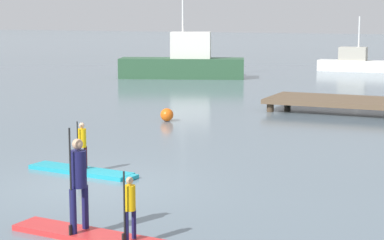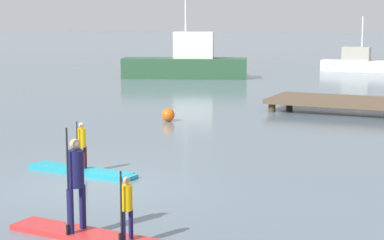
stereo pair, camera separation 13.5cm
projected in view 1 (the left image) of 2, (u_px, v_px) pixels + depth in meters
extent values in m
plane|color=slate|center=(93.00, 185.00, 15.80)|extent=(240.00, 240.00, 0.00)
cube|color=#1E9EB2|center=(81.00, 171.00, 17.01)|extent=(2.88, 0.88, 0.10)
cube|color=#1E9EB2|center=(130.00, 178.00, 16.30)|extent=(0.28, 0.45, 0.09)
cylinder|color=#4C1419|center=(86.00, 157.00, 17.02)|extent=(0.08, 0.08, 0.55)
cylinder|color=#4C1419|center=(79.00, 159.00, 16.82)|extent=(0.08, 0.08, 0.55)
cylinder|color=#F2B20C|center=(82.00, 138.00, 16.84)|extent=(0.22, 0.22, 0.45)
sphere|color=tan|center=(82.00, 125.00, 16.80)|extent=(0.13, 0.13, 0.13)
cylinder|color=black|center=(78.00, 146.00, 16.72)|extent=(0.03, 0.03, 1.21)
cube|color=black|center=(78.00, 167.00, 16.80)|extent=(0.04, 0.14, 0.18)
cube|color=red|center=(90.00, 236.00, 12.04)|extent=(3.08, 0.85, 0.10)
cylinder|color=#19194C|center=(85.00, 207.00, 12.23)|extent=(0.12, 0.12, 0.79)
cylinder|color=#19194C|center=(73.00, 212.00, 11.93)|extent=(0.12, 0.12, 0.79)
cylinder|color=#19194C|center=(78.00, 169.00, 11.97)|extent=(0.31, 0.31, 0.65)
sphere|color=tan|center=(78.00, 144.00, 11.90)|extent=(0.19, 0.19, 0.19)
cylinder|color=black|center=(71.00, 182.00, 11.81)|extent=(0.03, 0.03, 1.87)
cube|color=black|center=(72.00, 229.00, 11.94)|extent=(0.04, 0.14, 0.18)
cylinder|color=#19194C|center=(134.00, 224.00, 11.70)|extent=(0.08, 0.08, 0.52)
cylinder|color=#19194C|center=(126.00, 227.00, 11.50)|extent=(0.08, 0.08, 0.52)
cylinder|color=#F2B20C|center=(130.00, 198.00, 11.53)|extent=(0.21, 0.21, 0.43)
sphere|color=tan|center=(130.00, 180.00, 11.48)|extent=(0.12, 0.12, 0.12)
cylinder|color=black|center=(124.00, 207.00, 11.40)|extent=(0.03, 0.03, 1.23)
cube|color=black|center=(125.00, 238.00, 11.48)|extent=(0.04, 0.14, 0.18)
cube|color=#2D5638|center=(182.00, 68.00, 41.72)|extent=(7.70, 4.37, 1.20)
cube|color=white|center=(191.00, 45.00, 41.47)|extent=(2.68, 2.05, 1.58)
cube|color=silver|center=(356.00, 66.00, 46.54)|extent=(5.14, 1.41, 0.74)
cube|color=#B2AD9E|center=(353.00, 54.00, 46.51)|extent=(1.84, 1.10, 0.89)
cylinder|color=silver|center=(359.00, 32.00, 46.15)|extent=(0.12, 0.12, 2.05)
cylinder|color=#473828|center=(270.00, 105.00, 27.52)|extent=(0.28, 0.28, 0.51)
cylinder|color=#473828|center=(288.00, 98.00, 29.71)|extent=(0.28, 0.28, 0.51)
sphere|color=orange|center=(167.00, 115.00, 25.07)|extent=(0.48, 0.48, 0.48)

